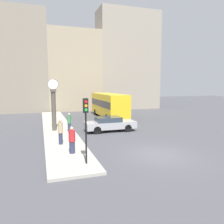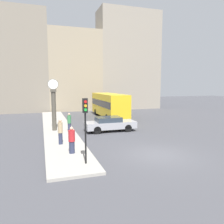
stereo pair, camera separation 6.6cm
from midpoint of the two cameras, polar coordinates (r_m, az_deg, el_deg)
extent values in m
plane|color=#47474C|center=(14.25, 12.13, -10.82)|extent=(120.00, 120.00, 0.00)
cube|color=#A39E93|center=(22.79, -13.95, -3.91)|extent=(2.77, 25.28, 0.15)
cube|color=gray|center=(38.36, -22.90, 12.06)|extent=(8.52, 5.00, 16.05)
cube|color=gray|center=(38.56, -9.71, 10.49)|extent=(8.73, 5.00, 13.38)
cube|color=gray|center=(41.34, 4.25, 13.17)|extent=(10.99, 5.00, 17.45)
cube|color=#9E9EA3|center=(20.59, -0.36, -3.36)|extent=(4.74, 1.83, 0.63)
cube|color=#2D3842|center=(20.44, -0.87, -1.91)|extent=(2.28, 1.65, 0.44)
cylinder|color=black|center=(21.86, 2.68, -3.45)|extent=(0.70, 0.22, 0.70)
cylinder|color=black|center=(20.39, 4.28, -4.23)|extent=(0.70, 0.22, 0.70)
cylinder|color=black|center=(21.02, -4.86, -3.89)|extent=(0.70, 0.22, 0.70)
cylinder|color=black|center=(19.48, -3.77, -4.76)|extent=(0.70, 0.22, 0.70)
cube|color=gold|center=(28.99, -0.69, 2.00)|extent=(2.47, 9.22, 2.82)
cube|color=#1E232D|center=(28.97, -0.69, 2.39)|extent=(2.49, 9.04, 0.83)
cylinder|color=black|center=(32.16, -0.34, 0.14)|extent=(0.28, 0.90, 0.90)
cylinder|color=black|center=(31.57, -4.13, -0.01)|extent=(0.28, 0.90, 0.90)
cylinder|color=black|center=(26.82, 3.37, -1.26)|extent=(0.28, 0.90, 0.90)
cylinder|color=black|center=(26.11, -1.10, -1.48)|extent=(0.28, 0.90, 0.90)
cylinder|color=black|center=(11.73, -6.75, -6.88)|extent=(0.09, 0.09, 2.74)
cube|color=black|center=(11.43, -6.88, 1.68)|extent=(0.26, 0.20, 0.76)
cylinder|color=red|center=(11.30, -6.78, 2.68)|extent=(0.15, 0.04, 0.15)
cylinder|color=orange|center=(11.31, -6.76, 1.62)|extent=(0.15, 0.04, 0.15)
cylinder|color=green|center=(11.34, -6.75, 0.57)|extent=(0.15, 0.04, 0.15)
cylinder|color=#4C473D|center=(20.76, -14.84, 0.19)|extent=(0.40, 0.40, 3.57)
cube|color=#4C473D|center=(20.63, -15.01, 5.45)|extent=(0.52, 0.52, 0.24)
cylinder|color=#4C473D|center=(20.62, -15.06, 7.02)|extent=(0.97, 0.04, 0.97)
cylinder|color=white|center=(20.62, -15.06, 7.02)|extent=(0.90, 0.06, 0.90)
cylinder|color=#2D334C|center=(16.03, -13.18, -6.75)|extent=(0.28, 0.28, 0.82)
cylinder|color=tan|center=(15.86, -13.26, -3.97)|extent=(0.33, 0.33, 0.77)
sphere|color=tan|center=(15.77, -13.31, -2.20)|extent=(0.22, 0.22, 0.22)
cylinder|color=#2D334C|center=(20.12, -10.98, -3.96)|extent=(0.28, 0.28, 0.76)
cylinder|color=#387A47|center=(20.00, -11.03, -1.89)|extent=(0.33, 0.33, 0.71)
sphere|color=tan|center=(19.93, -11.06, -0.59)|extent=(0.21, 0.21, 0.21)
cylinder|color=#2D334C|center=(13.85, -10.30, -9.03)|extent=(0.34, 0.34, 0.75)
cylinder|color=red|center=(13.67, -10.37, -6.13)|extent=(0.40, 0.40, 0.70)
sphere|color=tan|center=(13.57, -10.41, -4.27)|extent=(0.21, 0.21, 0.21)
camera|label=1|loc=(0.03, -89.90, 0.01)|focal=35.00mm
camera|label=2|loc=(0.03, 90.10, -0.01)|focal=35.00mm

